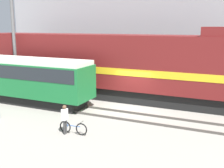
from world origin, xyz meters
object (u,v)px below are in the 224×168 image
bicycle (73,128)px  person (65,117)px  utility_pole_left (14,34)px  freight_locomotive (102,65)px  streetcar (30,78)px

bicycle → person: (-0.40, -0.17, 0.62)m
person → utility_pole_left: size_ratio=0.16×
bicycle → utility_pole_left: size_ratio=0.17×
freight_locomotive → bicycle: size_ratio=13.01×
streetcar → bicycle: streetcar is taller
person → utility_pole_left: 11.43m
freight_locomotive → streetcar: 5.61m
person → utility_pole_left: (-8.86, 6.02, 4.00)m
streetcar → utility_pole_left: utility_pole_left is taller
streetcar → person: (5.64, -4.00, -0.95)m
person → streetcar: bearing=144.6°
freight_locomotive → streetcar: size_ratio=2.26×
streetcar → utility_pole_left: size_ratio=0.96×
streetcar → person: streetcar is taller
freight_locomotive → bicycle: (2.19, -7.86, -2.26)m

